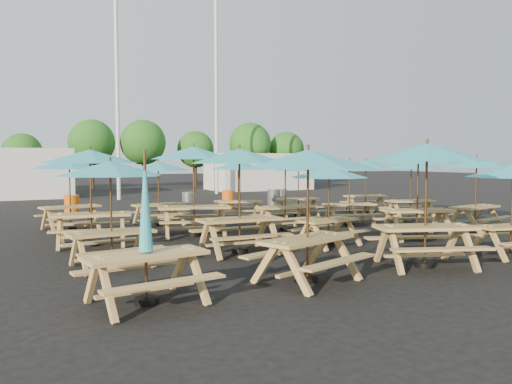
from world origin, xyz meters
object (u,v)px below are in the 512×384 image
picnic_unit_5 (239,161)px  waste_bin_1 (189,203)px  picnic_unit_1 (110,174)px  picnic_unit_9 (329,176)px  picnic_unit_19 (366,167)px  picnic_unit_2 (90,161)px  picnic_unit_15 (299,169)px  picnic_unit_18 (411,167)px  waste_bin_2 (228,200)px  picnic_unit_3 (69,167)px  waste_bin_0 (72,207)px  picnic_unit_6 (194,157)px  picnic_unit_8 (427,159)px  picnic_unit_13 (418,162)px  picnic_unit_10 (285,167)px  picnic_unit_17 (476,166)px  picnic_unit_0 (146,241)px  waste_bin_4 (281,199)px  waste_bin_3 (273,199)px  picnic_unit_11 (238,168)px  picnic_unit_4 (308,166)px  picnic_unit_14 (350,169)px  picnic_unit_7 (158,169)px

picnic_unit_5 → waste_bin_1: bearing=79.3°
picnic_unit_5 → picnic_unit_1: bearing=-175.4°
picnic_unit_9 → picnic_unit_19: 8.18m
picnic_unit_2 → picnic_unit_15: 8.77m
picnic_unit_18 → waste_bin_2: bearing=138.1°
picnic_unit_3 → waste_bin_0: 3.56m
picnic_unit_6 → picnic_unit_15: picnic_unit_6 is taller
picnic_unit_2 → waste_bin_2: picnic_unit_2 is taller
picnic_unit_6 → picnic_unit_8: 6.59m
picnic_unit_13 → picnic_unit_15: bearing=108.4°
picnic_unit_5 → waste_bin_1: 9.06m
picnic_unit_5 → waste_bin_1: picnic_unit_5 is taller
picnic_unit_10 → picnic_unit_17: bearing=-27.5°
picnic_unit_0 → waste_bin_4: size_ratio=2.72×
picnic_unit_1 → waste_bin_1: size_ratio=2.77×
picnic_unit_19 → waste_bin_3: (-2.52, 3.21, -1.45)m
picnic_unit_15 → picnic_unit_13: bearing=-75.0°
picnic_unit_1 → picnic_unit_2: bearing=81.8°
picnic_unit_15 → waste_bin_2: bearing=128.5°
picnic_unit_11 → picnic_unit_1: bearing=-115.5°
picnic_unit_3 → picnic_unit_13: (8.35, -6.11, 0.18)m
picnic_unit_4 → waste_bin_2: size_ratio=3.43×
picnic_unit_5 → picnic_unit_11: 6.08m
picnic_unit_6 → picnic_unit_11: size_ratio=1.15×
picnic_unit_4 → picnic_unit_9: (2.49, 2.92, -0.31)m
waste_bin_0 → picnic_unit_4: bearing=-77.8°
picnic_unit_13 → waste_bin_4: bearing=102.2°
picnic_unit_13 → picnic_unit_19: bearing=80.8°
picnic_unit_14 → picnic_unit_17: picnic_unit_17 is taller
picnic_unit_6 → picnic_unit_7: (-0.25, 2.76, -0.37)m
picnic_unit_4 → waste_bin_0: size_ratio=3.43×
picnic_unit_8 → picnic_unit_11: size_ratio=1.19×
picnic_unit_0 → picnic_unit_14: 10.23m
picnic_unit_10 → picnic_unit_18: bearing=1.8°
picnic_unit_2 → waste_bin_0: picnic_unit_2 is taller
picnic_unit_5 → waste_bin_1: size_ratio=2.87×
picnic_unit_10 → picnic_unit_14: (2.48, 0.05, -0.07)m
picnic_unit_18 → waste_bin_3: (-2.34, 5.93, -1.47)m
picnic_unit_11 → picnic_unit_13: 6.44m
picnic_unit_13 → picnic_unit_17: (2.68, 0.31, -0.14)m
picnic_unit_6 → picnic_unit_17: bearing=-5.7°
picnic_unit_10 → picnic_unit_18: 5.25m
picnic_unit_0 → picnic_unit_4: size_ratio=0.79×
waste_bin_4 → picnic_unit_17: bearing=-78.4°
picnic_unit_13 → waste_bin_3: bearing=104.8°
picnic_unit_6 → waste_bin_0: size_ratio=3.51×
picnic_unit_10 → picnic_unit_8: bearing=-90.5°
picnic_unit_15 → picnic_unit_1: bearing=-129.1°
picnic_unit_0 → picnic_unit_2: 5.83m
picnic_unit_0 → picnic_unit_13: bearing=10.1°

